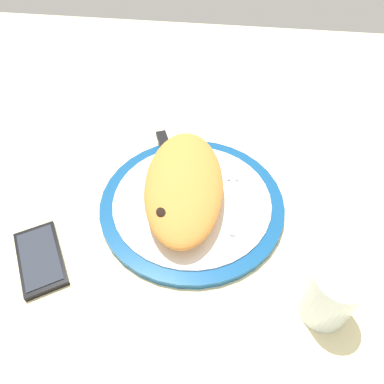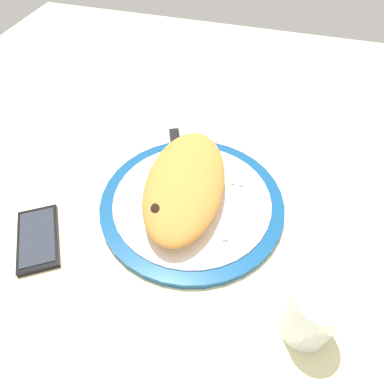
{
  "view_description": "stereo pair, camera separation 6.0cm",
  "coord_description": "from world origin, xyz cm",
  "px_view_note": "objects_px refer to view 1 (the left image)",
  "views": [
    {
      "loc": [
        -39.15,
        -5.08,
        48.69
      ],
      "look_at": [
        0.0,
        0.0,
        3.57
      ],
      "focal_mm": 32.64,
      "sensor_mm": 36.0,
      "label": 1
    },
    {
      "loc": [
        -37.93,
        -10.94,
        48.69
      ],
      "look_at": [
        0.0,
        0.0,
        3.57
      ],
      "focal_mm": 32.64,
      "sensor_mm": 36.0,
      "label": 2
    }
  ],
  "objects_px": {
    "smartphone": "(40,258)",
    "water_glass": "(329,297)",
    "fork": "(233,190)",
    "knife": "(170,159)",
    "plate": "(192,202)",
    "calzone": "(184,184)"
  },
  "relations": [
    {
      "from": "fork",
      "to": "knife",
      "type": "distance_m",
      "value": 0.14
    },
    {
      "from": "fork",
      "to": "water_glass",
      "type": "height_order",
      "value": "water_glass"
    },
    {
      "from": "smartphone",
      "to": "water_glass",
      "type": "bearing_deg",
      "value": -93.36
    },
    {
      "from": "smartphone",
      "to": "fork",
      "type": "bearing_deg",
      "value": -59.79
    },
    {
      "from": "smartphone",
      "to": "plate",
      "type": "bearing_deg",
      "value": -57.49
    },
    {
      "from": "knife",
      "to": "smartphone",
      "type": "xyz_separation_m",
      "value": [
        -0.23,
        0.17,
        -0.02
      ]
    },
    {
      "from": "knife",
      "to": "water_glass",
      "type": "xyz_separation_m",
      "value": [
        -0.26,
        -0.26,
        0.02
      ]
    },
    {
      "from": "plate",
      "to": "calzone",
      "type": "height_order",
      "value": "calzone"
    },
    {
      "from": "knife",
      "to": "water_glass",
      "type": "height_order",
      "value": "water_glass"
    },
    {
      "from": "plate",
      "to": "smartphone",
      "type": "distance_m",
      "value": 0.26
    },
    {
      "from": "calzone",
      "to": "knife",
      "type": "bearing_deg",
      "value": 25.76
    },
    {
      "from": "plate",
      "to": "water_glass",
      "type": "xyz_separation_m",
      "value": [
        -0.17,
        -0.21,
        0.03
      ]
    },
    {
      "from": "fork",
      "to": "water_glass",
      "type": "bearing_deg",
      "value": -144.97
    },
    {
      "from": "smartphone",
      "to": "water_glass",
      "type": "height_order",
      "value": "water_glass"
    },
    {
      "from": "fork",
      "to": "smartphone",
      "type": "distance_m",
      "value": 0.34
    },
    {
      "from": "plate",
      "to": "water_glass",
      "type": "distance_m",
      "value": 0.27
    },
    {
      "from": "plate",
      "to": "knife",
      "type": "distance_m",
      "value": 0.11
    },
    {
      "from": "plate",
      "to": "knife",
      "type": "height_order",
      "value": "knife"
    },
    {
      "from": "calzone",
      "to": "knife",
      "type": "relative_size",
      "value": 1.26
    },
    {
      "from": "knife",
      "to": "fork",
      "type": "bearing_deg",
      "value": -116.78
    },
    {
      "from": "fork",
      "to": "knife",
      "type": "xyz_separation_m",
      "value": [
        0.06,
        0.13,
        0.0
      ]
    },
    {
      "from": "smartphone",
      "to": "calzone",
      "type": "bearing_deg",
      "value": -54.12
    }
  ]
}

